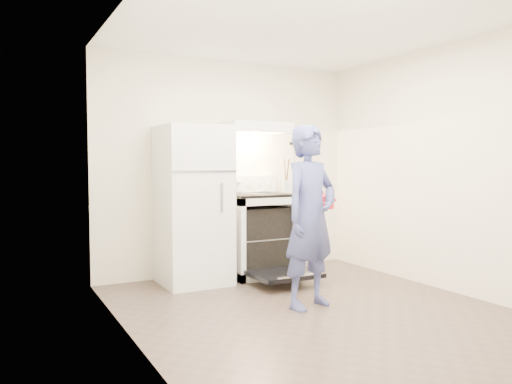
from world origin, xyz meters
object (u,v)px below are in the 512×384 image
Objects in this scene: refrigerator at (193,205)px; stove_body at (258,236)px; person at (310,217)px; dutch_oven at (321,202)px; tea_kettle at (230,182)px.

refrigerator is 0.90m from stove_body.
stove_body is at bearing 67.69° from person.
person reaches higher than dutch_oven.
stove_body is at bearing -41.19° from tea_kettle.
refrigerator reaches higher than tea_kettle.
stove_body is 1.42m from person.
refrigerator is at bearing 100.58° from person.
dutch_oven is at bearing 28.96° from person.
refrigerator reaches higher than person.
person is 5.10× the size of dutch_oven.
stove_body is at bearing 1.77° from refrigerator.
tea_kettle is 0.82× the size of dutch_oven.
tea_kettle is (-0.25, 0.22, 0.62)m from stove_body.
tea_kettle is at bearing 108.45° from dutch_oven.
tea_kettle is at bearing 77.89° from person.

